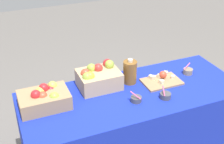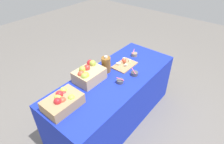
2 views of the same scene
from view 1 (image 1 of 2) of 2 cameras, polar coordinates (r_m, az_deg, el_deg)
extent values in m
cube|color=#192DB7|center=(2.83, 3.68, -10.07)|extent=(1.90, 0.76, 0.74)
cube|color=tan|center=(2.47, -12.42, -5.07)|extent=(0.39, 0.27, 0.12)
sphere|color=red|center=(2.48, -12.51, -2.95)|extent=(0.08, 0.08, 0.08)
sphere|color=#B2C64C|center=(2.52, -10.95, -2.55)|extent=(0.08, 0.08, 0.08)
sphere|color=#B2C64C|center=(2.47, -13.13, -3.61)|extent=(0.08, 0.08, 0.08)
sphere|color=#D14C33|center=(2.42, -12.71, -4.41)|extent=(0.08, 0.08, 0.08)
sphere|color=#99B742|center=(2.40, -10.60, -4.57)|extent=(0.08, 0.08, 0.08)
sphere|color=red|center=(2.51, -11.22, -3.30)|extent=(0.08, 0.08, 0.08)
sphere|color=red|center=(2.42, -13.89, -4.14)|extent=(0.08, 0.08, 0.08)
cube|color=tan|center=(2.65, -2.41, -1.39)|extent=(0.35, 0.27, 0.15)
sphere|color=#99B742|center=(2.54, -4.62, -0.94)|extent=(0.08, 0.08, 0.08)
sphere|color=#99B742|center=(2.65, -3.82, 0.69)|extent=(0.08, 0.08, 0.08)
sphere|color=#D14C33|center=(2.59, -4.93, -0.25)|extent=(0.08, 0.08, 0.08)
sphere|color=#99B742|center=(2.68, -0.47, 1.38)|extent=(0.08, 0.08, 0.08)
sphere|color=gold|center=(2.54, -4.11, -0.80)|extent=(0.08, 0.08, 0.08)
sphere|color=#B2332D|center=(2.64, -2.58, 0.70)|extent=(0.08, 0.08, 0.08)
sphere|color=red|center=(2.72, -0.85, 1.59)|extent=(0.08, 0.08, 0.08)
cube|color=tan|center=(2.78, 9.14, -1.77)|extent=(0.34, 0.22, 0.02)
cube|color=beige|center=(2.81, 8.82, -0.71)|extent=(0.04, 0.04, 0.04)
cube|color=beige|center=(2.79, 7.15, -0.88)|extent=(0.04, 0.04, 0.03)
sphere|color=#D14C33|center=(2.80, 9.37, -0.49)|extent=(0.07, 0.07, 0.07)
cube|color=beige|center=(2.86, 9.92, -0.22)|extent=(0.05, 0.05, 0.04)
cube|color=beige|center=(2.78, 7.71, -1.03)|extent=(0.05, 0.05, 0.03)
cube|color=beige|center=(2.82, 11.19, -0.90)|extent=(0.04, 0.04, 0.03)
cube|color=beige|center=(2.72, 9.13, -1.79)|extent=(0.04, 0.04, 0.03)
cylinder|color=gray|center=(2.96, 13.84, 0.12)|extent=(0.09, 0.09, 0.05)
cylinder|color=#EA598C|center=(2.94, 13.68, 1.05)|extent=(0.08, 0.03, 0.05)
cylinder|color=#4C4C51|center=(2.50, 4.49, -5.01)|extent=(0.09, 0.09, 0.04)
cylinder|color=#EA598C|center=(2.46, 4.38, -4.32)|extent=(0.07, 0.08, 0.06)
cylinder|color=#4C4C51|center=(2.56, 9.85, -4.33)|extent=(0.09, 0.09, 0.05)
cylinder|color=#EA598C|center=(2.54, 9.54, -3.47)|extent=(0.04, 0.09, 0.06)
cylinder|color=brown|center=(2.70, 3.33, -0.02)|extent=(0.12, 0.12, 0.21)
cylinder|color=silver|center=(2.65, 3.40, 2.14)|extent=(0.04, 0.04, 0.02)
camera|label=2|loc=(0.91, -56.97, 16.45)|focal=29.76mm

